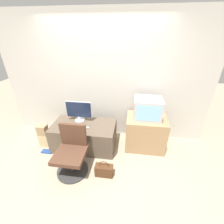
{
  "coord_description": "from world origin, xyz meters",
  "views": [
    {
      "loc": [
        0.59,
        -1.7,
        2.19
      ],
      "look_at": [
        0.23,
        0.91,
        0.78
      ],
      "focal_mm": 24.0,
      "sensor_mm": 36.0,
      "label": 1
    }
  ],
  "objects_px": {
    "main_monitor": "(79,111)",
    "office_chair": "(72,153)",
    "mouse": "(88,127)",
    "handbag": "(104,170)",
    "keyboard": "(77,126)",
    "cardboard_box_lower": "(45,140)",
    "crt_tv": "(148,108)",
    "book": "(47,151)"
  },
  "relations": [
    {
      "from": "cardboard_box_lower",
      "to": "book",
      "type": "height_order",
      "value": "cardboard_box_lower"
    },
    {
      "from": "keyboard",
      "to": "office_chair",
      "type": "relative_size",
      "value": 0.36
    },
    {
      "from": "cardboard_box_lower",
      "to": "book",
      "type": "relative_size",
      "value": 1.2
    },
    {
      "from": "cardboard_box_lower",
      "to": "crt_tv",
      "type": "bearing_deg",
      "value": 7.93
    },
    {
      "from": "keyboard",
      "to": "mouse",
      "type": "distance_m",
      "value": 0.23
    },
    {
      "from": "keyboard",
      "to": "office_chair",
      "type": "distance_m",
      "value": 0.6
    },
    {
      "from": "office_chair",
      "to": "crt_tv",
      "type": "bearing_deg",
      "value": 33.13
    },
    {
      "from": "cardboard_box_lower",
      "to": "main_monitor",
      "type": "bearing_deg",
      "value": 19.82
    },
    {
      "from": "office_chair",
      "to": "book",
      "type": "relative_size",
      "value": 3.58
    },
    {
      "from": "main_monitor",
      "to": "keyboard",
      "type": "height_order",
      "value": "main_monitor"
    },
    {
      "from": "cardboard_box_lower",
      "to": "book",
      "type": "distance_m",
      "value": 0.28
    },
    {
      "from": "keyboard",
      "to": "crt_tv",
      "type": "distance_m",
      "value": 1.43
    },
    {
      "from": "mouse",
      "to": "book",
      "type": "bearing_deg",
      "value": -165.77
    },
    {
      "from": "main_monitor",
      "to": "keyboard",
      "type": "xyz_separation_m",
      "value": [
        0.02,
        -0.24,
        -0.21
      ]
    },
    {
      "from": "main_monitor",
      "to": "crt_tv",
      "type": "bearing_deg",
      "value": 1.21
    },
    {
      "from": "main_monitor",
      "to": "office_chair",
      "type": "relative_size",
      "value": 0.64
    },
    {
      "from": "mouse",
      "to": "handbag",
      "type": "distance_m",
      "value": 0.86
    },
    {
      "from": "main_monitor",
      "to": "book",
      "type": "bearing_deg",
      "value": -141.69
    },
    {
      "from": "mouse",
      "to": "handbag",
      "type": "height_order",
      "value": "mouse"
    },
    {
      "from": "crt_tv",
      "to": "book",
      "type": "xyz_separation_m",
      "value": [
        -1.97,
        -0.5,
        -0.88
      ]
    },
    {
      "from": "main_monitor",
      "to": "mouse",
      "type": "bearing_deg",
      "value": -46.15
    },
    {
      "from": "crt_tv",
      "to": "book",
      "type": "height_order",
      "value": "crt_tv"
    },
    {
      "from": "handbag",
      "to": "mouse",
      "type": "bearing_deg",
      "value": 125.09
    },
    {
      "from": "office_chair",
      "to": "mouse",
      "type": "bearing_deg",
      "value": 75.39
    },
    {
      "from": "keyboard",
      "to": "mouse",
      "type": "height_order",
      "value": "mouse"
    },
    {
      "from": "keyboard",
      "to": "office_chair",
      "type": "bearing_deg",
      "value": -81.2
    },
    {
      "from": "main_monitor",
      "to": "office_chair",
      "type": "bearing_deg",
      "value": -82.62
    },
    {
      "from": "crt_tv",
      "to": "book",
      "type": "relative_size",
      "value": 2.21
    },
    {
      "from": "main_monitor",
      "to": "cardboard_box_lower",
      "type": "relative_size",
      "value": 1.92
    },
    {
      "from": "keyboard",
      "to": "crt_tv",
      "type": "height_order",
      "value": "crt_tv"
    },
    {
      "from": "crt_tv",
      "to": "handbag",
      "type": "height_order",
      "value": "crt_tv"
    },
    {
      "from": "crt_tv",
      "to": "office_chair",
      "type": "xyz_separation_m",
      "value": [
        -1.27,
        -0.83,
        -0.53
      ]
    },
    {
      "from": "main_monitor",
      "to": "keyboard",
      "type": "relative_size",
      "value": 1.77
    },
    {
      "from": "keyboard",
      "to": "book",
      "type": "bearing_deg",
      "value": -159.12
    },
    {
      "from": "office_chair",
      "to": "book",
      "type": "distance_m",
      "value": 0.85
    },
    {
      "from": "main_monitor",
      "to": "cardboard_box_lower",
      "type": "bearing_deg",
      "value": -160.18
    },
    {
      "from": "cardboard_box_lower",
      "to": "mouse",
      "type": "bearing_deg",
      "value": 0.53
    },
    {
      "from": "cardboard_box_lower",
      "to": "handbag",
      "type": "xyz_separation_m",
      "value": [
        1.41,
        -0.6,
        -0.03
      ]
    },
    {
      "from": "mouse",
      "to": "crt_tv",
      "type": "distance_m",
      "value": 1.22
    },
    {
      "from": "crt_tv",
      "to": "handbag",
      "type": "distance_m",
      "value": 1.38
    },
    {
      "from": "office_chair",
      "to": "cardboard_box_lower",
      "type": "bearing_deg",
      "value": 147.41
    },
    {
      "from": "main_monitor",
      "to": "handbag",
      "type": "distance_m",
      "value": 1.27
    }
  ]
}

